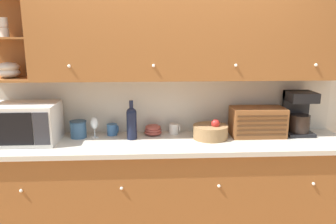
% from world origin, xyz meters
% --- Properties ---
extents(ground_plane, '(24.00, 24.00, 0.00)m').
position_xyz_m(ground_plane, '(0.00, 0.00, 0.00)').
color(ground_plane, '#9E754C').
extents(wall_back, '(5.48, 0.06, 2.60)m').
position_xyz_m(wall_back, '(0.00, 0.03, 1.30)').
color(wall_back, beige).
rests_on(wall_back, ground_plane).
extents(counter_unit, '(3.10, 0.62, 0.93)m').
position_xyz_m(counter_unit, '(0.00, -0.30, 0.47)').
color(counter_unit, '#935628').
rests_on(counter_unit, ground_plane).
extents(backsplash_panel, '(3.08, 0.01, 0.51)m').
position_xyz_m(backsplash_panel, '(0.00, -0.01, 1.19)').
color(backsplash_panel, beige).
rests_on(backsplash_panel, counter_unit).
extents(upper_cabinets, '(3.08, 0.36, 0.72)m').
position_xyz_m(upper_cabinets, '(0.17, -0.17, 1.80)').
color(upper_cabinets, '#935628').
rests_on(upper_cabinets, backsplash_panel).
extents(microwave, '(0.55, 0.38, 0.33)m').
position_xyz_m(microwave, '(-1.21, -0.27, 1.09)').
color(microwave, silver).
rests_on(microwave, counter_unit).
extents(storage_canister, '(0.15, 0.15, 0.15)m').
position_xyz_m(storage_canister, '(-0.79, -0.16, 1.00)').
color(storage_canister, '#33567A').
rests_on(storage_canister, counter_unit).
extents(wine_glass, '(0.07, 0.07, 0.18)m').
position_xyz_m(wine_glass, '(-0.65, -0.17, 1.05)').
color(wine_glass, silver).
rests_on(wine_glass, counter_unit).
extents(mug, '(0.10, 0.09, 0.10)m').
position_xyz_m(mug, '(-0.50, -0.10, 0.98)').
color(mug, '#38669E').
rests_on(mug, counter_unit).
extents(wine_bottle, '(0.09, 0.09, 0.34)m').
position_xyz_m(wine_bottle, '(-0.32, -0.23, 1.08)').
color(wine_bottle, black).
rests_on(wine_bottle, counter_unit).
extents(bowl_stack_on_counter, '(0.16, 0.16, 0.09)m').
position_xyz_m(bowl_stack_on_counter, '(-0.13, -0.12, 0.97)').
color(bowl_stack_on_counter, '#9E473D').
rests_on(bowl_stack_on_counter, counter_unit).
extents(mug_blue_second, '(0.10, 0.09, 0.10)m').
position_xyz_m(mug_blue_second, '(0.06, -0.09, 0.98)').
color(mug_blue_second, silver).
rests_on(mug_blue_second, counter_unit).
extents(fruit_basket, '(0.30, 0.30, 0.18)m').
position_xyz_m(fruit_basket, '(0.37, -0.25, 0.99)').
color(fruit_basket, '#937047').
rests_on(fruit_basket, counter_unit).
extents(bread_box, '(0.47, 0.25, 0.26)m').
position_xyz_m(bread_box, '(0.80, -0.20, 1.06)').
color(bread_box, brown).
rests_on(bread_box, counter_unit).
extents(coffee_maker, '(0.24, 0.23, 0.39)m').
position_xyz_m(coffee_maker, '(1.19, -0.16, 1.13)').
color(coffee_maker, black).
rests_on(coffee_maker, counter_unit).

